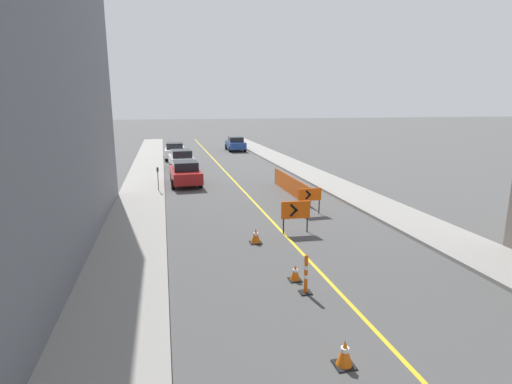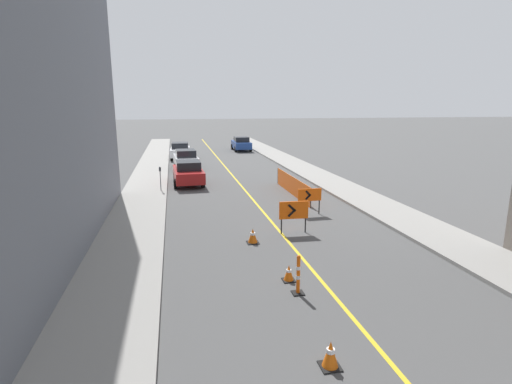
{
  "view_description": "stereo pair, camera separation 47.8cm",
  "coord_description": "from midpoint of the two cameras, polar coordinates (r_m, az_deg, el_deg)",
  "views": [
    {
      "loc": [
        -4.67,
        7.63,
        5.25
      ],
      "look_at": [
        -0.34,
        26.31,
        1.0
      ],
      "focal_mm": 28.0,
      "sensor_mm": 36.0,
      "label": 1
    },
    {
      "loc": [
        -4.21,
        7.53,
        5.25
      ],
      "look_at": [
        -0.34,
        26.31,
        1.0
      ],
      "focal_mm": 28.0,
      "sensor_mm": 36.0,
      "label": 2
    }
  ],
  "objects": [
    {
      "name": "lane_stripe",
      "position": [
        27.58,
        -3.56,
        1.51
      ],
      "size": [
        0.12,
        68.58,
        0.01
      ],
      "color": "gold",
      "rests_on": "ground_plane"
    },
    {
      "name": "sidewalk_left",
      "position": [
        27.26,
        -16.22,
        1.04
      ],
      "size": [
        2.64,
        68.58,
        0.14
      ],
      "color": "gray",
      "rests_on": "ground_plane"
    },
    {
      "name": "sidewalk_right",
      "position": [
        29.16,
        8.26,
        2.13
      ],
      "size": [
        2.64,
        68.58,
        0.14
      ],
      "color": "gray",
      "rests_on": "ground_plane"
    },
    {
      "name": "traffic_cone_fourth",
      "position": [
        8.9,
        10.94,
        -21.68
      ],
      "size": [
        0.42,
        0.42,
        0.58
      ],
      "color": "black",
      "rests_on": "ground_plane"
    },
    {
      "name": "traffic_cone_fifth",
      "position": [
        12.36,
        4.5,
        -11.43
      ],
      "size": [
        0.38,
        0.38,
        0.5
      ],
      "color": "black",
      "rests_on": "ground_plane"
    },
    {
      "name": "traffic_cone_farthest",
      "position": [
        15.42,
        -0.93,
        -6.29
      ],
      "size": [
        0.46,
        0.46,
        0.58
      ],
      "color": "black",
      "rests_on": "ground_plane"
    },
    {
      "name": "delineator_post_rear",
      "position": [
        11.52,
        5.93,
        -11.97
      ],
      "size": [
        0.33,
        0.33,
        1.15
      ],
      "color": "black",
      "rests_on": "ground_plane"
    },
    {
      "name": "arrow_barricade_primary",
      "position": [
        16.48,
        4.86,
        -2.72
      ],
      "size": [
        1.22,
        0.12,
        1.35
      ],
      "rotation": [
        0.0,
        0.0,
        -0.05
      ],
      "color": "#EF560C",
      "rests_on": "ground_plane"
    },
    {
      "name": "arrow_barricade_secondary",
      "position": [
        19.33,
        6.98,
        -0.53
      ],
      "size": [
        1.17,
        0.1,
        1.28
      ],
      "rotation": [
        0.0,
        0.0,
        0.02
      ],
      "color": "#EF560C",
      "rests_on": "ground_plane"
    },
    {
      "name": "safety_mesh_fence",
      "position": [
        23.64,
        4.37,
        0.96
      ],
      "size": [
        0.07,
        6.6,
        1.07
      ],
      "rotation": [
        0.0,
        0.0,
        1.57
      ],
      "color": "#EF560C",
      "rests_on": "ground_plane"
    },
    {
      "name": "parked_car_curb_near",
      "position": [
        26.78,
        -10.57,
        2.72
      ],
      "size": [
        1.98,
        4.37,
        1.59
      ],
      "rotation": [
        0.0,
        0.0,
        0.04
      ],
      "color": "maroon",
      "rests_on": "ground_plane"
    },
    {
      "name": "parked_car_curb_mid",
      "position": [
        33.32,
        -11.01,
        4.6
      ],
      "size": [
        2.04,
        4.39,
        1.59
      ],
      "rotation": [
        0.0,
        0.0,
        0.06
      ],
      "color": "#B7B7BC",
      "rests_on": "ground_plane"
    },
    {
      "name": "parked_car_curb_far",
      "position": [
        39.66,
        -11.85,
        5.79
      ],
      "size": [
        1.98,
        4.37,
        1.59
      ],
      "rotation": [
        0.0,
        0.0,
        -0.04
      ],
      "color": "silver",
      "rests_on": "ground_plane"
    },
    {
      "name": "parked_car_opposite_side",
      "position": [
        45.83,
        -3.26,
        6.91
      ],
      "size": [
        1.94,
        4.33,
        1.59
      ],
      "rotation": [
        0.0,
        0.0,
        -0.02
      ],
      "color": "navy",
      "rests_on": "ground_plane"
    },
    {
      "name": "parking_meter_far_curb",
      "position": [
        24.54,
        -14.4,
        2.48
      ],
      "size": [
        0.12,
        0.11,
        1.44
      ],
      "color": "#4C4C51",
      "rests_on": "sidewalk_left"
    }
  ]
}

